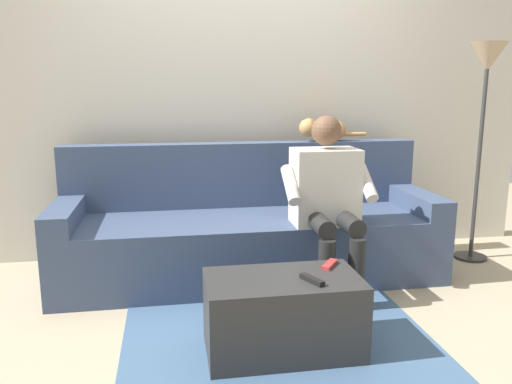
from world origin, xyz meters
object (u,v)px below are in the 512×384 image
at_px(person_solo_seated, 328,195).
at_px(remote_black, 312,280).
at_px(remote_red, 330,264).
at_px(floor_lamp, 486,81).
at_px(cat_on_backrest, 323,129).
at_px(coffee_table, 283,314).
at_px(couch, 249,233).

height_order(person_solo_seated, remote_black, person_solo_seated).
relative_size(remote_red, floor_lamp, 0.09).
bearing_deg(remote_red, remote_black, -1.75).
distance_m(remote_red, floor_lamp, 2.00).
bearing_deg(cat_on_backrest, remote_black, 71.65).
bearing_deg(remote_red, coffee_table, -30.87).
distance_m(coffee_table, remote_red, 0.36).
height_order(coffee_table, remote_black, remote_black).
bearing_deg(coffee_table, person_solo_seated, -121.85).
bearing_deg(floor_lamp, coffee_table, 33.20).
relative_size(coffee_table, remote_black, 5.05).
height_order(remote_black, floor_lamp, floor_lamp).
xyz_separation_m(remote_black, floor_lamp, (-1.60, -1.20, 0.93)).
bearing_deg(remote_black, coffee_table, 31.78).
height_order(couch, coffee_table, couch).
xyz_separation_m(cat_on_backrest, remote_red, (0.33, 1.24, -0.59)).
bearing_deg(remote_black, couch, -19.23).
distance_m(coffee_table, remote_black, 0.25).
relative_size(coffee_table, remote_red, 5.22).
distance_m(couch, coffee_table, 1.09).
xyz_separation_m(remote_black, remote_red, (-0.15, -0.20, -0.00)).
bearing_deg(cat_on_backrest, coffee_table, 66.24).
relative_size(couch, remote_black, 17.09).
bearing_deg(floor_lamp, remote_black, 36.98).
bearing_deg(remote_black, remote_red, -62.52).
xyz_separation_m(couch, person_solo_seated, (-0.44, 0.38, 0.33)).
height_order(couch, remote_black, couch).
bearing_deg(remote_black, person_solo_seated, -47.17).
bearing_deg(person_solo_seated, coffee_table, 58.15).
bearing_deg(coffee_table, floor_lamp, -146.80).
xyz_separation_m(coffee_table, cat_on_backrest, (-0.60, -1.35, 0.79)).
bearing_deg(remote_black, floor_lamp, -78.19).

